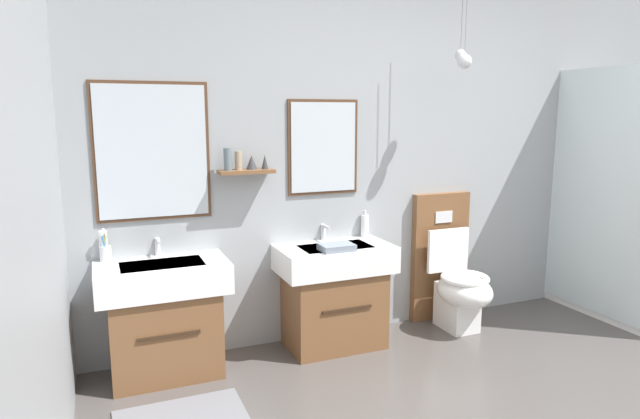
{
  "coord_description": "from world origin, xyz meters",
  "views": [
    {
      "loc": [
        -2.18,
        -1.53,
        1.61
      ],
      "look_at": [
        -0.84,
        1.7,
        0.99
      ],
      "focal_mm": 30.88,
      "sensor_mm": 36.0,
      "label": 1
    }
  ],
  "objects_px": {
    "shower_tray": "(618,261)",
    "vanity_sink_left": "(164,315)",
    "vanity_sink_right": "(334,292)",
    "folded_hand_towel": "(337,247)",
    "toothbrush_cup": "(105,252)",
    "toilet": "(452,277)",
    "soap_dispenser": "(365,225)"
  },
  "relations": [
    {
      "from": "vanity_sink_right",
      "to": "soap_dispenser",
      "type": "height_order",
      "value": "soap_dispenser"
    },
    {
      "from": "vanity_sink_left",
      "to": "toothbrush_cup",
      "type": "bearing_deg",
      "value": 153.05
    },
    {
      "from": "soap_dispenser",
      "to": "shower_tray",
      "type": "distance_m",
      "value": 2.14
    },
    {
      "from": "toilet",
      "to": "toothbrush_cup",
      "type": "relative_size",
      "value": 4.92
    },
    {
      "from": "vanity_sink_right",
      "to": "soap_dispenser",
      "type": "relative_size",
      "value": 4.03
    },
    {
      "from": "toothbrush_cup",
      "to": "shower_tray",
      "type": "relative_size",
      "value": 0.1
    },
    {
      "from": "toilet",
      "to": "folded_hand_towel",
      "type": "xyz_separation_m",
      "value": [
        -1.02,
        -0.13,
        0.36
      ]
    },
    {
      "from": "toothbrush_cup",
      "to": "vanity_sink_right",
      "type": "bearing_deg",
      "value": -6.2
    },
    {
      "from": "toilet",
      "to": "shower_tray",
      "type": "bearing_deg",
      "value": -11.73
    },
    {
      "from": "vanity_sink_left",
      "to": "toothbrush_cup",
      "type": "xyz_separation_m",
      "value": [
        -0.31,
        0.16,
        0.39
      ]
    },
    {
      "from": "soap_dispenser",
      "to": "shower_tray",
      "type": "relative_size",
      "value": 0.1
    },
    {
      "from": "vanity_sink_left",
      "to": "soap_dispenser",
      "type": "distance_m",
      "value": 1.53
    },
    {
      "from": "toilet",
      "to": "folded_hand_towel",
      "type": "relative_size",
      "value": 4.55
    },
    {
      "from": "vanity_sink_right",
      "to": "toilet",
      "type": "bearing_deg",
      "value": -0.18
    },
    {
      "from": "vanity_sink_left",
      "to": "toothbrush_cup",
      "type": "distance_m",
      "value": 0.52
    },
    {
      "from": "vanity_sink_right",
      "to": "shower_tray",
      "type": "xyz_separation_m",
      "value": [
        2.38,
        -0.29,
        0.05
      ]
    },
    {
      "from": "toothbrush_cup",
      "to": "folded_hand_towel",
      "type": "xyz_separation_m",
      "value": [
        1.41,
        -0.29,
        -0.04
      ]
    },
    {
      "from": "vanity_sink_left",
      "to": "soap_dispenser",
      "type": "height_order",
      "value": "soap_dispenser"
    },
    {
      "from": "folded_hand_towel",
      "to": "soap_dispenser",
      "type": "bearing_deg",
      "value": 40.29
    },
    {
      "from": "shower_tray",
      "to": "toilet",
      "type": "bearing_deg",
      "value": 168.27
    },
    {
      "from": "folded_hand_towel",
      "to": "shower_tray",
      "type": "xyz_separation_m",
      "value": [
        2.42,
        -0.16,
        -0.31
      ]
    },
    {
      "from": "vanity_sink_left",
      "to": "vanity_sink_right",
      "type": "relative_size",
      "value": 1.0
    },
    {
      "from": "toothbrush_cup",
      "to": "vanity_sink_left",
      "type": "bearing_deg",
      "value": -26.95
    },
    {
      "from": "vanity_sink_right",
      "to": "folded_hand_towel",
      "type": "xyz_separation_m",
      "value": [
        -0.04,
        -0.14,
        0.36
      ]
    },
    {
      "from": "toilet",
      "to": "toothbrush_cup",
      "type": "distance_m",
      "value": 2.47
    },
    {
      "from": "shower_tray",
      "to": "vanity_sink_left",
      "type": "bearing_deg",
      "value": 175.23
    },
    {
      "from": "toothbrush_cup",
      "to": "shower_tray",
      "type": "bearing_deg",
      "value": -6.72
    },
    {
      "from": "folded_hand_towel",
      "to": "shower_tray",
      "type": "distance_m",
      "value": 2.44
    },
    {
      "from": "vanity_sink_right",
      "to": "toilet",
      "type": "xyz_separation_m",
      "value": [
        0.98,
        -0.0,
        -0.01
      ]
    },
    {
      "from": "vanity_sink_left",
      "to": "folded_hand_towel",
      "type": "xyz_separation_m",
      "value": [
        1.1,
        -0.14,
        0.36
      ]
    },
    {
      "from": "soap_dispenser",
      "to": "toilet",
      "type": "bearing_deg",
      "value": -14.51
    },
    {
      "from": "vanity_sink_left",
      "to": "soap_dispenser",
      "type": "xyz_separation_m",
      "value": [
        1.46,
        0.17,
        0.42
      ]
    }
  ]
}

